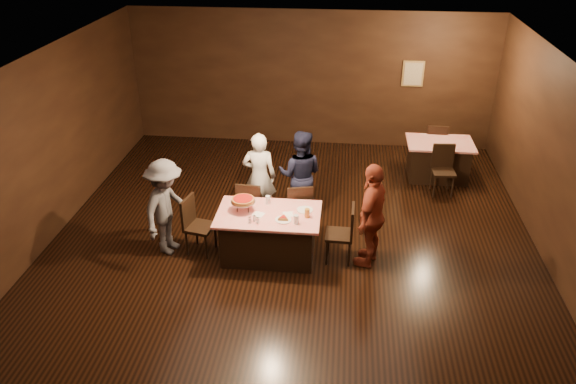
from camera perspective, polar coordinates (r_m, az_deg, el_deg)
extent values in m
plane|color=black|center=(8.79, -0.04, -7.60)|extent=(10.00, 10.00, 0.00)
cube|color=silver|center=(7.45, -0.04, 11.50)|extent=(8.00, 10.00, 0.04)
cube|color=black|center=(12.66, 2.36, 11.38)|extent=(8.00, 0.04, 3.00)
cube|color=black|center=(9.28, -25.44, 2.20)|extent=(0.04, 10.00, 3.00)
cube|color=tan|center=(12.64, 12.59, 11.66)|extent=(0.46, 0.03, 0.56)
cube|color=beige|center=(12.61, 12.60, 11.62)|extent=(0.38, 0.01, 0.48)
cube|color=red|center=(8.85, -1.95, -4.34)|extent=(1.60, 1.00, 0.77)
cube|color=red|center=(11.72, 14.99, 3.18)|extent=(1.30, 0.90, 0.77)
cube|color=black|center=(9.49, -3.75, -1.33)|extent=(0.45, 0.45, 0.95)
cube|color=black|center=(9.40, 1.07, -1.58)|extent=(0.50, 0.50, 0.95)
cube|color=black|center=(9.00, -8.93, -3.42)|extent=(0.50, 0.50, 0.95)
cube|color=black|center=(8.74, 5.23, -4.23)|extent=(0.43, 0.43, 0.95)
cube|color=black|center=(11.05, 15.51, 2.08)|extent=(0.44, 0.44, 0.95)
cube|color=black|center=(12.22, 14.69, 4.73)|extent=(0.44, 0.44, 0.95)
imported|color=silver|center=(9.72, -2.93, 1.59)|extent=(0.59, 0.40, 1.60)
imported|color=black|center=(9.74, 1.26, 1.76)|extent=(0.84, 0.68, 1.62)
imported|color=#59585D|center=(8.97, -12.27, -1.51)|extent=(0.83, 1.14, 1.59)
imported|color=#953823|center=(8.55, 8.51, -2.33)|extent=(0.72, 1.07, 1.69)
cylinder|color=black|center=(8.80, -4.45, -1.14)|extent=(0.01, 0.01, 0.15)
cylinder|color=black|center=(8.69, -5.18, -1.58)|extent=(0.01, 0.01, 0.15)
cylinder|color=black|center=(8.66, -4.06, -1.65)|extent=(0.01, 0.01, 0.15)
cylinder|color=silver|center=(8.67, -4.58, -0.99)|extent=(0.38, 0.38, 0.01)
cylinder|color=#B27233|center=(8.66, -4.59, -0.82)|extent=(0.35, 0.35, 0.05)
cylinder|color=#A5140C|center=(8.65, -4.60, -0.65)|extent=(0.30, 0.30, 0.01)
cylinder|color=white|center=(8.46, -0.48, -2.84)|extent=(0.25, 0.25, 0.01)
cylinder|color=#B27233|center=(8.45, -0.48, -2.68)|extent=(0.18, 0.18, 0.04)
cylinder|color=#A5140C|center=(8.44, -0.48, -2.55)|extent=(0.14, 0.14, 0.01)
cylinder|color=white|center=(8.72, 1.72, -1.84)|extent=(0.25, 0.25, 0.01)
cylinder|color=silver|center=(8.36, 0.83, -2.79)|extent=(0.08, 0.08, 0.14)
cylinder|color=#BF7F26|center=(8.52, 1.96, -2.16)|extent=(0.08, 0.08, 0.14)
cylinder|color=silver|center=(8.88, -2.06, -0.81)|extent=(0.08, 0.08, 0.14)
cylinder|color=silver|center=(8.44, -3.44, -2.73)|extent=(0.04, 0.04, 0.08)
cylinder|color=silver|center=(8.42, -3.44, -2.47)|extent=(0.05, 0.05, 0.02)
cylinder|color=silver|center=(8.39, -3.08, -2.93)|extent=(0.04, 0.04, 0.08)
cylinder|color=silver|center=(8.37, -3.09, -2.67)|extent=(0.05, 0.05, 0.02)
cylinder|color=silver|center=(8.41, -3.89, -2.88)|extent=(0.04, 0.04, 0.08)
cylinder|color=silver|center=(8.38, -3.90, -2.62)|extent=(0.05, 0.05, 0.02)
cube|color=white|center=(8.62, -0.01, -2.27)|extent=(0.19, 0.19, 0.01)
cube|color=white|center=(8.63, -3.02, -2.28)|extent=(0.21, 0.21, 0.01)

